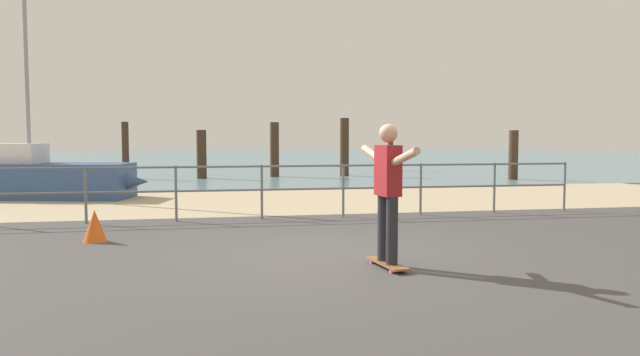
# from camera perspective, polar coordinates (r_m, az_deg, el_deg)

# --- Properties ---
(ground_plane) EXTENTS (24.00, 10.00, 0.04)m
(ground_plane) POSITION_cam_1_polar(r_m,az_deg,el_deg) (7.05, 2.39, -9.05)
(ground_plane) COLOR #474444
(ground_plane) RESTS_ON ground
(beach_strip) EXTENTS (24.00, 6.00, 0.04)m
(beach_strip) POSITION_cam_1_polar(r_m,az_deg,el_deg) (14.85, -4.65, -2.14)
(beach_strip) COLOR tan
(beach_strip) RESTS_ON ground
(sea_surface) EXTENTS (72.00, 50.00, 0.04)m
(sea_surface) POSITION_cam_1_polar(r_m,az_deg,el_deg) (42.74, -8.65, 1.85)
(sea_surface) COLOR slate
(sea_surface) RESTS_ON ground
(railing_fence) EXTENTS (14.24, 0.05, 1.05)m
(railing_fence) POSITION_cam_1_polar(r_m,az_deg,el_deg) (11.32, -9.53, -0.56)
(railing_fence) COLOR slate
(railing_fence) RESTS_ON ground
(sailboat) EXTENTS (5.07, 2.41, 5.89)m
(sailboat) POSITION_cam_1_polar(r_m,az_deg,el_deg) (16.62, -24.41, -0.01)
(sailboat) COLOR #335184
(sailboat) RESTS_ON ground
(skateboard) EXTENTS (0.31, 0.82, 0.08)m
(skateboard) POSITION_cam_1_polar(r_m,az_deg,el_deg) (7.30, 6.40, -8.08)
(skateboard) COLOR brown
(skateboard) RESTS_ON ground
(skateboarder) EXTENTS (0.30, 1.44, 1.65)m
(skateboarder) POSITION_cam_1_polar(r_m,az_deg,el_deg) (7.16, 6.46, -0.62)
(skateboarder) COLOR #26262B
(skateboarder) RESTS_ON skateboard
(groyne_post_0) EXTENTS (0.25, 0.25, 2.11)m
(groyne_post_0) POSITION_cam_1_polar(r_m,az_deg,el_deg) (23.25, -17.99, 2.51)
(groyne_post_0) COLOR #422D1E
(groyne_post_0) RESTS_ON ground
(groyne_post_1) EXTENTS (0.36, 0.36, 1.81)m
(groyne_post_1) POSITION_cam_1_polar(r_m,az_deg,el_deg) (22.56, -11.18, 2.20)
(groyne_post_1) COLOR #422D1E
(groyne_post_1) RESTS_ON ground
(groyne_post_2) EXTENTS (0.35, 0.35, 2.11)m
(groyne_post_2) POSITION_cam_1_polar(r_m,az_deg,el_deg) (23.17, -4.34, 2.69)
(groyne_post_2) COLOR #422D1E
(groyne_post_2) RESTS_ON ground
(groyne_post_3) EXTENTS (0.35, 0.35, 2.29)m
(groyne_post_3) POSITION_cam_1_polar(r_m,az_deg,el_deg) (23.62, 2.33, 2.94)
(groyne_post_3) COLOR #422D1E
(groyne_post_3) RESTS_ON ground
(groyne_post_4) EXTENTS (0.25, 0.25, 1.56)m
(groyne_post_4) POSITION_cam_1_polar(r_m,az_deg,el_deg) (27.03, 6.69, 2.29)
(groyne_post_4) COLOR #422D1E
(groyne_post_4) RESTS_ON ground
(groyne_post_5) EXTENTS (0.34, 0.34, 1.79)m
(groyne_post_5) POSITION_cam_1_polar(r_m,az_deg,el_deg) (22.67, 17.88, 2.07)
(groyne_post_5) COLOR #422D1E
(groyne_post_5) RESTS_ON ground
(traffic_cone) EXTENTS (0.36, 0.36, 0.50)m
(traffic_cone) POSITION_cam_1_polar(r_m,az_deg,el_deg) (9.55, -20.59, -4.33)
(traffic_cone) COLOR #E55919
(traffic_cone) RESTS_ON ground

